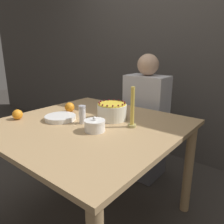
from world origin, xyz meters
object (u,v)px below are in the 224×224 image
(sugar_bowl, at_px, (95,125))
(person_man_blue_shirt, at_px, (146,126))
(cake, at_px, (112,111))
(candle, at_px, (132,111))
(sugar_shaker, at_px, (82,114))

(sugar_bowl, xyz_separation_m, person_man_blue_shirt, (-0.13, 0.87, -0.28))
(sugar_bowl, bearing_deg, cake, 103.83)
(candle, bearing_deg, cake, 168.48)
(sugar_shaker, bearing_deg, sugar_bowl, -18.40)
(cake, distance_m, candle, 0.21)
(sugar_bowl, bearing_deg, sugar_shaker, 161.60)
(sugar_shaker, relative_size, candle, 0.47)
(cake, xyz_separation_m, candle, (0.20, -0.04, 0.05))
(sugar_shaker, height_order, person_man_blue_shirt, person_man_blue_shirt)
(candle, height_order, person_man_blue_shirt, person_man_blue_shirt)
(cake, xyz_separation_m, sugar_shaker, (-0.11, -0.20, 0.00))
(sugar_bowl, xyz_separation_m, sugar_shaker, (-0.17, 0.06, 0.03))
(cake, relative_size, candle, 0.79)
(sugar_bowl, distance_m, candle, 0.26)
(candle, distance_m, person_man_blue_shirt, 0.79)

